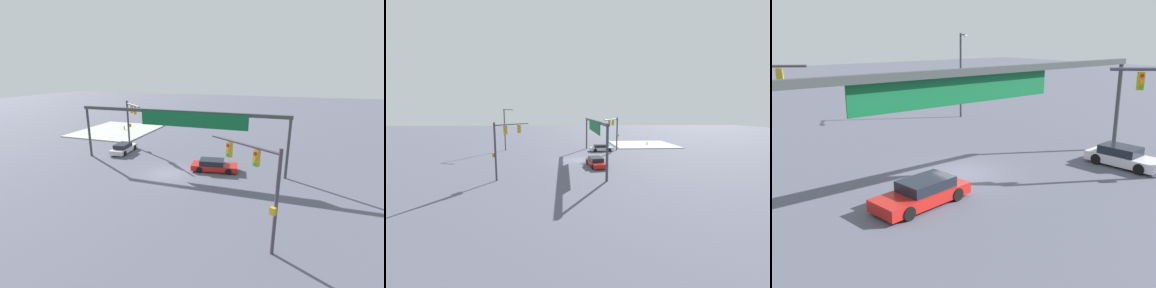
{
  "view_description": "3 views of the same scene",
  "coord_description": "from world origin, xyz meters",
  "views": [
    {
      "loc": [
        -10.13,
        22.68,
        10.05
      ],
      "look_at": [
        -2.47,
        -0.48,
        3.26
      ],
      "focal_mm": 24.39,
      "sensor_mm": 36.0,
      "label": 1
    },
    {
      "loc": [
        -36.03,
        1.96,
        7.38
      ],
      "look_at": [
        1.3,
        -0.28,
        2.32
      ],
      "focal_mm": 22.49,
      "sensor_mm": 36.0,
      "label": 2
    },
    {
      "loc": [
        -13.6,
        -17.28,
        7.6
      ],
      "look_at": [
        0.2,
        0.09,
        1.65
      ],
      "focal_mm": 37.75,
      "sensor_mm": 36.0,
      "label": 3
    }
  ],
  "objects": [
    {
      "name": "fire_hydrant_on_curb",
      "position": [
        15.4,
        -16.37,
        0.49
      ],
      "size": [
        0.33,
        0.22,
        0.71
      ],
      "color": "gold",
      "rests_on": "sidewalk_corner"
    },
    {
      "name": "sedan_car_approaching",
      "position": [
        -4.23,
        -2.41,
        0.58
      ],
      "size": [
        4.98,
        2.51,
        1.21
      ],
      "rotation": [
        0.0,
        0.0,
        3.29
      ],
      "color": "red",
      "rests_on": "ground"
    },
    {
      "name": "traffic_signal_opposite_side",
      "position": [
        8.61,
        -7.6,
        4.21
      ],
      "size": [
        3.76,
        3.51,
        6.26
      ],
      "rotation": [
        0.0,
        0.0,
        2.43
      ],
      "color": "#383849",
      "rests_on": "ground"
    },
    {
      "name": "streetlamp_curved_arm",
      "position": [
        10.02,
        12.86,
        4.57
      ],
      "size": [
        1.26,
        2.21,
        7.86
      ],
      "rotation": [
        0.0,
        0.0,
        -2.04
      ],
      "color": "#383A41",
      "rests_on": "ground"
    },
    {
      "name": "sidewalk_corner",
      "position": [
        16.33,
        -15.62,
        0.07
      ],
      "size": [
        12.15,
        13.31,
        0.15
      ],
      "primitive_type": "cube",
      "color": "#ABB0A8",
      "rests_on": "ground"
    },
    {
      "name": "ground_plane",
      "position": [
        0.0,
        0.0,
        0.0
      ],
      "size": [
        186.51,
        186.51,
        0.0
      ],
      "primitive_type": "plane",
      "color": "#525364"
    },
    {
      "name": "sedan_car_waiting_far",
      "position": [
        8.31,
        -5.05,
        0.57
      ],
      "size": [
        2.04,
        4.42,
        1.21
      ],
      "rotation": [
        0.0,
        0.0,
        -1.51
      ],
      "color": "silver",
      "rests_on": "ground"
    },
    {
      "name": "traffic_signal_near_corner",
      "position": [
        -9.4,
        8.5,
        4.35
      ],
      "size": [
        4.43,
        3.31,
        6.27
      ],
      "rotation": [
        0.0,
        0.0,
        -0.59
      ],
      "color": "#3F3944",
      "rests_on": "ground"
    },
    {
      "name": "overhead_sign_gantry",
      "position": [
        -0.51,
        -2.54,
        5.24
      ],
      "size": [
        23.08,
        0.43,
        6.16
      ],
      "color": "#383F3F",
      "rests_on": "ground"
    }
  ]
}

